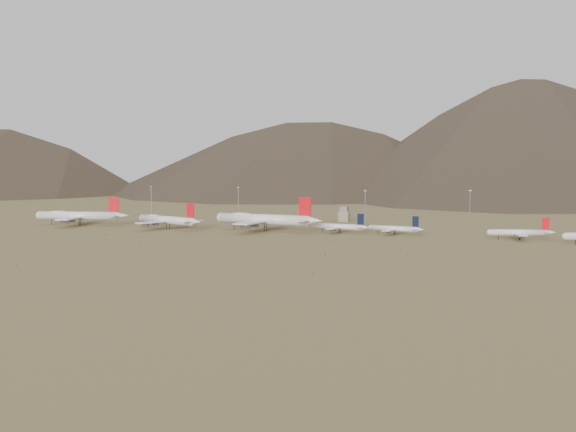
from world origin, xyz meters
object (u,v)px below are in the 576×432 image
(widebody_east, at_px, (264,219))
(control_tower, at_px, (344,215))
(narrowbody_a, at_px, (340,227))
(narrowbody_b, at_px, (395,229))
(widebody_centre, at_px, (167,220))
(widebody_west, at_px, (79,216))

(widebody_east, xyz_separation_m, control_tower, (33.35, 90.37, -2.94))
(narrowbody_a, height_order, narrowbody_b, narrowbody_a)
(widebody_centre, bearing_deg, narrowbody_b, 25.62)
(widebody_centre, bearing_deg, control_tower, 64.61)
(narrowbody_a, distance_m, narrowbody_b, 36.69)
(widebody_east, bearing_deg, widebody_centre, -166.73)
(control_tower, bearing_deg, widebody_centre, -136.58)
(widebody_centre, xyz_separation_m, narrowbody_b, (159.20, 12.34, -2.38))
(widebody_east, bearing_deg, control_tower, 76.87)
(widebody_west, distance_m, control_tower, 202.16)
(widebody_east, bearing_deg, widebody_west, -171.28)
(narrowbody_b, xyz_separation_m, control_tower, (-55.72, 85.58, 1.20))
(widebody_centre, relative_size, narrowbody_b, 1.58)
(control_tower, bearing_deg, widebody_west, -152.15)
(widebody_west, relative_size, narrowbody_b, 1.85)
(widebody_east, height_order, narrowbody_a, widebody_east)
(widebody_centre, height_order, control_tower, widebody_centre)
(narrowbody_b, relative_size, control_tower, 3.17)
(widebody_west, xyz_separation_m, widebody_east, (145.39, 4.06, 0.94))
(narrowbody_a, height_order, control_tower, narrowbody_a)
(widebody_west, height_order, narrowbody_a, widebody_west)
(narrowbody_a, xyz_separation_m, control_tower, (-19.05, 86.51, 0.93))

